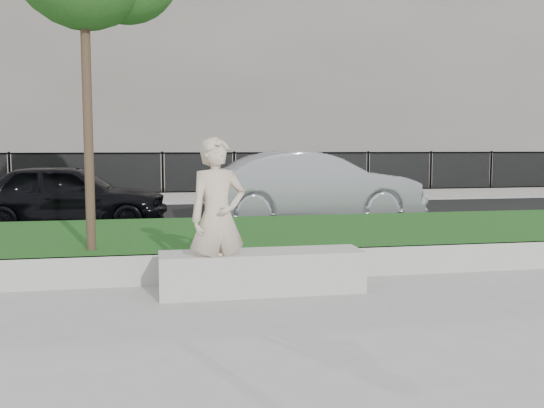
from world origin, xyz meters
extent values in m
plane|color=gray|center=(0.00, 0.00, 0.00)|extent=(90.00, 90.00, 0.00)
cube|color=black|center=(0.00, 3.00, 0.20)|extent=(34.00, 4.00, 0.40)
cube|color=#AAA79F|center=(0.00, 1.04, 0.20)|extent=(34.00, 0.08, 0.40)
cube|color=black|center=(0.00, 8.50, 0.02)|extent=(34.00, 7.00, 0.04)
cube|color=gray|center=(0.00, 13.00, 0.06)|extent=(34.00, 3.00, 0.12)
cube|color=slate|center=(0.00, 12.00, 0.24)|extent=(32.00, 0.30, 0.24)
cube|color=black|center=(0.00, 12.00, 0.87)|extent=(32.00, 0.04, 1.50)
cube|color=black|center=(0.00, 12.00, 1.57)|extent=(32.00, 0.05, 0.05)
cube|color=black|center=(0.00, 12.00, 0.37)|extent=(32.00, 0.05, 0.05)
cube|color=#66605A|center=(0.00, 20.00, 5.00)|extent=(34.00, 10.00, 10.00)
cube|color=#AAA79F|center=(0.42, 0.40, 0.25)|extent=(2.49, 0.62, 0.51)
imported|color=beige|center=(-0.13, 0.25, 0.95)|extent=(0.78, 0.61, 1.89)
cube|color=white|center=(-0.16, 0.29, 0.52)|extent=(0.22, 0.17, 0.02)
cylinder|color=#38281C|center=(-1.71, 1.60, 3.02)|extent=(0.13, 0.13, 5.23)
imported|color=black|center=(-2.65, 6.55, 0.74)|extent=(4.25, 2.05, 1.40)
imported|color=gray|center=(2.68, 6.62, 0.86)|extent=(4.99, 1.82, 1.63)
camera|label=1|loc=(-0.86, -6.79, 1.80)|focal=40.00mm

